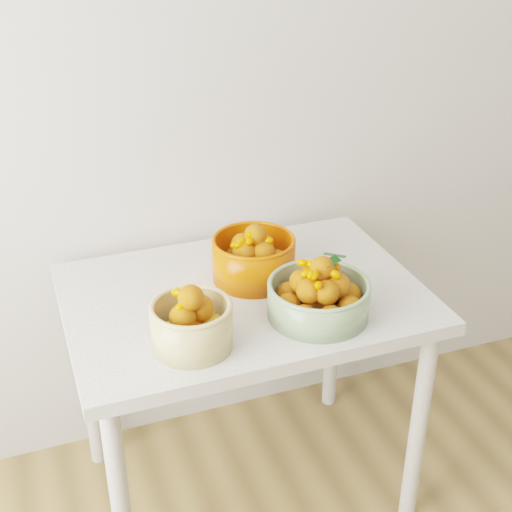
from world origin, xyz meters
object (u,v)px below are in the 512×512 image
Objects in this scene: bowl_green at (319,296)px; bowl_cream at (192,323)px; bowl_orange at (254,257)px; table at (244,320)px.

bowl_cream is at bearing -176.87° from bowl_green.
bowl_green is at bearing -68.76° from bowl_orange.
bowl_cream and bowl_green have the same top height.
table is 0.18m from bowl_orange.
bowl_green is (0.35, 0.02, -0.01)m from bowl_cream.
bowl_cream is 0.74× the size of bowl_green.
bowl_cream is 0.95× the size of bowl_orange.
bowl_green is (0.15, -0.18, 0.16)m from table.
bowl_orange is (0.05, 0.06, 0.17)m from table.
table is 3.81× the size of bowl_cream.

